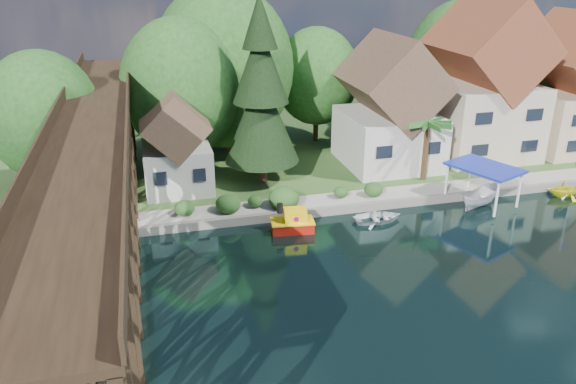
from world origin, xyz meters
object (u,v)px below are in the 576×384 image
conifer (261,96)px  boat_white_a (378,216)px  trestle_bridge (98,178)px  boat_yellow (566,188)px  house_center (483,89)px  shed (176,148)px  boat_canopy (482,189)px  house_left (390,111)px  boat_white_b (570,190)px  tugboat (293,222)px  palm_tree (428,125)px  house_right (572,92)px

conifer → boat_white_a: (6.47, -8.37, -7.09)m
trestle_bridge → boat_yellow: trestle_bridge is taller
house_center → boat_white_a: bearing=-143.4°
shed → boat_canopy: 22.95m
house_center → shed: 27.20m
house_center → boat_white_a: size_ratio=4.01×
house_left → trestle_bridge: bearing=-154.8°
house_left → shed: (-18.00, -1.50, -1.31)m
shed → house_left: bearing=4.8°
conifer → boat_white_b: (22.89, -7.63, -7.11)m
trestle_bridge → house_left: 25.42m
tugboat → boat_canopy: size_ratio=0.53×
trestle_bridge → house_center: (32.00, 11.33, 1.07)m
trestle_bridge → boat_canopy: 26.77m
trestle_bridge → boat_white_b: 34.90m
house_center → conifer: size_ratio=0.96×
palm_tree → house_center: bearing=32.5°
boat_white_a → house_left: bearing=-27.7°
house_right → palm_tree: (-16.74, -4.42, -0.75)m
tugboat → house_right: bearing=18.7°
house_right → boat_white_a: bearing=-156.7°
house_right → shed: house_right is taller
house_right → conifer: (-29.40, -1.49, 1.67)m
house_left → boat_canopy: house_left is taller
conifer → tugboat: bearing=-87.9°
tugboat → boat_white_a: 6.18m
conifer → boat_yellow: conifer is taller
trestle_bridge → tugboat: trestle_bridge is taller
house_center → palm_tree: 9.28m
conifer → boat_yellow: size_ratio=5.24×
trestle_bridge → conifer: 15.04m
conifer → palm_tree: (12.66, -2.93, -2.42)m
palm_tree → boat_white_b: palm_tree is taller
house_left → shed: size_ratio=1.40×
boat_canopy → boat_yellow: (7.40, -0.01, -0.63)m
shed → tugboat: (6.90, -8.34, -3.20)m
boat_white_b → boat_white_a: bearing=107.5°
house_left → boat_canopy: (3.42, -9.34, -3.79)m
house_center → boat_white_b: bearing=-75.4°
trestle_bridge → conifer: conifer is taller
shed → conifer: (6.60, 0.01, 3.62)m
shed → house_right: bearing=2.4°
house_right → boat_canopy: size_ratio=2.15×
house_left → tugboat: size_ratio=3.60×
conifer → boat_yellow: 24.51m
conifer → house_right: bearing=2.9°
conifer → boat_yellow: bearing=-19.5°
trestle_bridge → conifer: (11.60, 9.34, 2.09)m
boat_white_b → conifer: bearing=86.5°
tugboat → boat_white_a: (6.17, -0.02, -0.27)m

